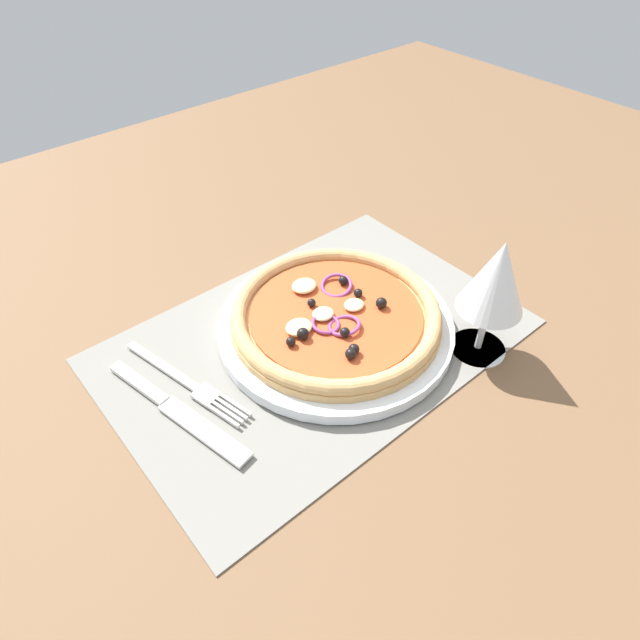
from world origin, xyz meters
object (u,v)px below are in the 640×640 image
plate (335,326)px  pizza (336,315)px  fork (191,385)px  wine_glass (496,280)px  knife (177,411)px

plate → pizza: 1.80cm
fork → wine_glass: size_ratio=1.20×
plate → wine_glass: (-10.83, 12.67, 9.09)cm
pizza → wine_glass: bearing=130.5°
wine_glass → knife: bearing=-24.1°
plate → pizza: size_ratio=1.13×
fork → wine_glass: bearing=47.7°
plate → fork: plate is taller
knife → wine_glass: wine_glass is taller
fork → knife: 3.60cm
pizza → fork: (17.62, -3.53, -2.29)cm
pizza → knife: size_ratio=1.24×
fork → plate: bearing=66.0°
knife → wine_glass: size_ratio=1.34×
fork → wine_glass: 34.14cm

